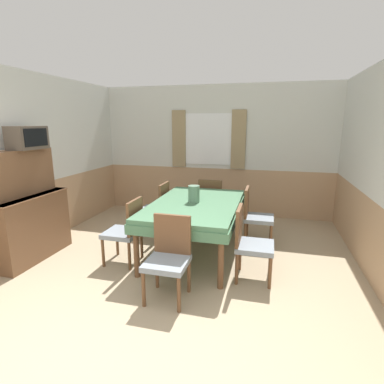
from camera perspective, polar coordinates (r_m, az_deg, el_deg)
wall_back at (r=6.16m, az=4.38°, el=7.86°), size 5.05×0.10×2.60m
wall_left at (r=5.16m, az=-27.46°, el=5.30°), size 0.05×4.84×2.60m
wall_right at (r=4.04m, az=32.64°, el=2.94°), size 0.05×4.84×2.60m
dining_table at (r=4.28m, az=0.67°, el=-3.31°), size 1.23×1.96×0.76m
chair_right_near at (r=3.70m, az=10.87°, el=-9.17°), size 0.44×0.44×0.89m
chair_head_window at (r=5.44m, az=3.69°, el=-1.73°), size 0.44×0.44×0.89m
chair_left_far at (r=5.09m, az=-6.65°, el=-2.84°), size 0.44×0.44×0.89m
chair_left_near at (r=4.12m, az=-12.36°, el=-6.93°), size 0.44×0.44×0.89m
chair_head_near at (r=3.29m, az=-4.45°, el=-11.89°), size 0.44×0.44×0.89m
chair_right_far at (r=4.76m, az=11.85°, el=-4.16°), size 0.44×0.44×0.89m
sideboard at (r=4.71m, az=-28.92°, el=-3.62°), size 0.46×1.15×1.52m
tv at (r=4.63m, az=-28.87°, el=9.04°), size 0.29×0.49×0.31m
vase at (r=4.25m, az=0.36°, el=-0.36°), size 0.16×0.16×0.24m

